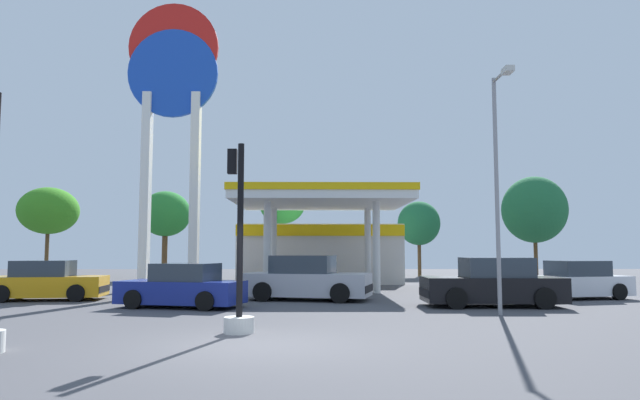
# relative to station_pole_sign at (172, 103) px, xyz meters

# --- Properties ---
(ground_plane) EXTENTS (90.00, 90.00, 0.00)m
(ground_plane) POSITION_rel_station_pole_sign_xyz_m (5.50, -15.05, -8.72)
(ground_plane) COLOR #47474C
(ground_plane) RESTS_ON ground
(gas_station) EXTENTS (9.03, 13.75, 4.60)m
(gas_station) POSITION_rel_station_pole_sign_xyz_m (7.02, 6.03, -6.66)
(gas_station) COLOR beige
(gas_station) RESTS_ON ground
(station_pole_sign) EXTENTS (4.23, 0.56, 13.57)m
(station_pole_sign) POSITION_rel_station_pole_sign_xyz_m (0.00, 0.00, 0.00)
(station_pole_sign) COLOR white
(station_pole_sign) RESTS_ON ground
(car_0) EXTENTS (4.23, 2.58, 1.41)m
(car_0) POSITION_rel_station_pole_sign_xyz_m (2.43, -7.78, -8.08)
(car_0) COLOR black
(car_0) RESTS_ON ground
(car_1) EXTENTS (4.29, 2.54, 1.44)m
(car_1) POSITION_rel_station_pole_sign_xyz_m (16.57, -4.69, -8.07)
(car_1) COLOR black
(car_1) RESTS_ON ground
(car_2) EXTENTS (4.24, 2.24, 1.46)m
(car_2) POSITION_rel_station_pole_sign_xyz_m (-3.19, -5.04, -8.06)
(car_2) COLOR black
(car_2) RESTS_ON ground
(car_3) EXTENTS (4.48, 2.10, 1.59)m
(car_3) POSITION_rel_station_pole_sign_xyz_m (12.53, -7.54, -8.00)
(car_3) COLOR black
(car_3) RESTS_ON ground
(car_4) EXTENTS (4.90, 2.96, 1.64)m
(car_4) POSITION_rel_station_pole_sign_xyz_m (6.41, -5.08, -7.98)
(car_4) COLOR black
(car_4) RESTS_ON ground
(traffic_signal_0) EXTENTS (0.68, 0.70, 4.25)m
(traffic_signal_0) POSITION_rel_station_pole_sign_xyz_m (4.98, -13.42, -7.49)
(traffic_signal_0) COLOR silver
(traffic_signal_0) RESTS_ON ground
(tree_0) EXTENTS (4.08, 4.08, 6.24)m
(tree_0) POSITION_rel_station_pole_sign_xyz_m (-11.91, 13.51, -4.13)
(tree_0) COLOR brown
(tree_0) RESTS_ON ground
(tree_1) EXTENTS (3.24, 3.24, 5.69)m
(tree_1) POSITION_rel_station_pole_sign_xyz_m (-3.02, 10.78, -4.54)
(tree_1) COLOR brown
(tree_1) RESTS_ON ground
(tree_2) EXTENTS (3.20, 3.20, 6.51)m
(tree_2) POSITION_rel_station_pole_sign_xyz_m (4.47, 13.24, -3.68)
(tree_2) COLOR brown
(tree_2) RESTS_ON ground
(tree_3) EXTENTS (2.98, 2.98, 5.28)m
(tree_3) POSITION_rel_station_pole_sign_xyz_m (14.09, 13.55, -5.00)
(tree_3) COLOR brown
(tree_3) RESTS_ON ground
(tree_4) EXTENTS (4.33, 4.33, 6.87)m
(tree_4) POSITION_rel_station_pole_sign_xyz_m (21.73, 12.11, -4.12)
(tree_4) COLOR brown
(tree_4) RESTS_ON ground
(corner_streetlamp) EXTENTS (0.24, 1.48, 6.87)m
(corner_streetlamp) POSITION_rel_station_pole_sign_xyz_m (11.95, -10.22, -4.59)
(corner_streetlamp) COLOR gray
(corner_streetlamp) RESTS_ON ground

